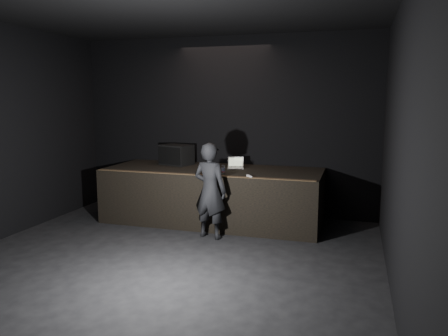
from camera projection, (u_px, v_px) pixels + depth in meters
name	position (u px, v px, depth m)	size (l,w,h in m)	color
ground	(147.00, 276.00, 5.68)	(7.00, 7.00, 0.00)	black
room_walls	(143.00, 120.00, 5.37)	(6.10, 7.10, 3.52)	black
stage_riser	(213.00, 195.00, 8.18)	(4.00, 1.50, 1.00)	black
riser_lip	(200.00, 175.00, 7.43)	(3.92, 0.10, 0.01)	brown
stage_monitor	(176.00, 155.00, 8.60)	(0.69, 0.59, 0.39)	black
cable	(177.00, 162.00, 8.92)	(0.02, 0.02, 0.89)	black
laptop	(236.00, 165.00, 8.19)	(0.35, 0.33, 0.20)	white
beer_can	(223.00, 170.00, 7.54)	(0.07, 0.07, 0.16)	silver
plastic_cup	(234.00, 165.00, 8.20)	(0.08, 0.08, 0.10)	white
wii_remote	(249.00, 176.00, 7.24)	(0.04, 0.17, 0.03)	white
person	(210.00, 191.00, 7.16)	(0.58, 0.38, 1.59)	black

